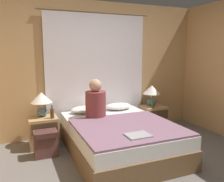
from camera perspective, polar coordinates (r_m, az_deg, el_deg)
The scene contains 17 objects.
ground_plane at distance 3.19m, azimuth 8.64°, elevation -20.26°, with size 16.00×16.00×0.00m, color #66605B.
wall_back at distance 4.59m, azimuth -3.90°, elevation 5.38°, with size 4.35×0.06×2.50m.
curtain_panel at distance 4.54m, azimuth -3.63°, elevation 4.00°, with size 2.14×0.02×2.30m.
bed at distance 3.79m, azimuth 1.76°, elevation -11.16°, with size 1.50×1.98×0.49m.
nightstand_left at distance 4.18m, azimuth -16.15°, elevation -9.40°, with size 0.46×0.41×0.50m.
nightstand_right at distance 4.87m, azimuth 9.82°, elevation -6.45°, with size 0.46×0.41×0.50m.
lamp_left at distance 4.11m, azimuth -16.61°, elevation -2.14°, with size 0.35×0.35×0.41m.
lamp_right at distance 4.82m, azimuth 9.54°, elevation -0.21°, with size 0.35×0.35×0.41m.
pillow_left at distance 4.29m, azimuth -6.56°, elevation -4.44°, with size 0.51×0.35×0.12m.
pillow_right at distance 4.51m, azimuth 1.52°, elevation -3.69°, with size 0.51×0.35×0.12m.
blanket_on_bed at distance 3.45m, azimuth 3.82°, elevation -8.66°, with size 1.44×1.33×0.03m.
person_left_in_bed at distance 3.92m, azimuth -3.96°, elevation -2.62°, with size 0.34×0.34×0.65m.
beer_bottle_on_left_stand at distance 3.99m, azimuth -14.21°, elevation -5.21°, with size 0.06×0.06×0.22m.
beer_bottle_on_right_stand at distance 4.65m, azimuth 9.70°, elevation -2.90°, with size 0.06×0.06×0.23m.
laptop_on_bed at distance 3.07m, azimuth 6.29°, elevation -10.55°, with size 0.31×0.24×0.02m.
backpack_on_floor at distance 3.80m, azimuth -15.65°, elevation -11.74°, with size 0.34×0.25×0.40m.
handbag_on_floor at distance 4.62m, azimuth 11.88°, elevation -9.05°, with size 0.29×0.15×0.38m.
Camera 1 is at (-1.47, -2.35, 1.58)m, focal length 38.00 mm.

